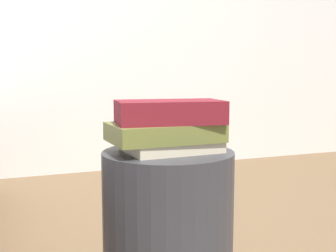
# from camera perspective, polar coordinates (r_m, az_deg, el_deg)

# --- Properties ---
(side_table) EXTENTS (0.37, 0.37, 0.49)m
(side_table) POSITION_cam_1_polar(r_m,az_deg,el_deg) (1.27, 0.00, -14.46)
(side_table) COLOR #333338
(side_table) RESTS_ON ground_plane
(book_cream) EXTENTS (0.26, 0.19, 0.03)m
(book_cream) POSITION_cam_1_polar(r_m,az_deg,el_deg) (1.20, 0.52, -2.70)
(book_cream) COLOR beige
(book_cream) RESTS_ON side_table
(book_olive) EXTENTS (0.30, 0.20, 0.05)m
(book_olive) POSITION_cam_1_polar(r_m,az_deg,el_deg) (1.18, -0.43, -0.82)
(book_olive) COLOR olive
(book_olive) RESTS_ON book_cream
(book_maroon) EXTENTS (0.30, 0.19, 0.06)m
(book_maroon) POSITION_cam_1_polar(r_m,az_deg,el_deg) (1.17, 0.09, 1.89)
(book_maroon) COLOR maroon
(book_maroon) RESTS_ON book_olive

